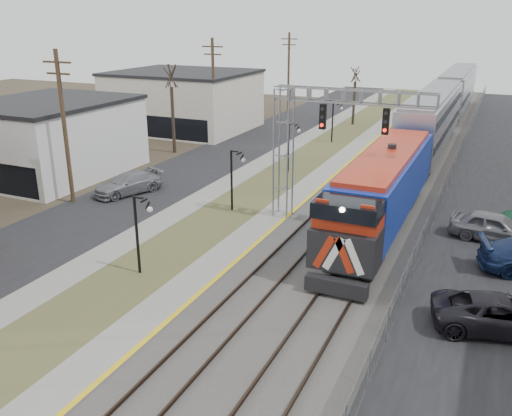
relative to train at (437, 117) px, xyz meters
The scene contains 17 objects.
street_west 24.38m from the train, 134.61° to the right, with size 7.00×120.00×0.04m, color black.
sidewalk 21.48m from the train, 125.95° to the right, with size 2.00×120.00×0.08m, color gray.
grass_median 19.88m from the train, 118.87° to the right, with size 4.00×120.00×0.06m, color #4D522B.
platform 18.63m from the train, 110.66° to the right, with size 2.00×120.00×0.24m, color gray.
ballast_bed 17.52m from the train, 94.97° to the right, with size 8.00×120.00×0.20m, color #595651.
platform_edge 18.32m from the train, 108.06° to the right, with size 0.24×120.00×0.01m, color gold.
track_near 17.78m from the train, 101.48° to the right, with size 1.58×120.00×0.15m.
track_far 17.43m from the train, 90.00° to the right, with size 1.58×120.00×0.15m.
train is the anchor object (origin of this frame).
signal_gantry 24.76m from the train, 100.01° to the right, with size 9.00×1.07×8.15m.
lampposts 35.26m from the train, 105.63° to the right, with size 0.14×62.14×4.00m.
utility_poles 33.86m from the train, 126.29° to the right, with size 0.28×80.28×10.00m.
fence 17.57m from the train, 81.10° to the right, with size 0.04×120.00×1.60m, color gray.
bare_trees 22.52m from the train, 143.74° to the right, with size 12.30×42.30×5.95m.
car_lot_c 33.34m from the train, 78.51° to the right, with size 2.45×5.30×1.47m, color black.
car_lot_e 23.65m from the train, 75.01° to the right, with size 1.93×4.79×1.63m, color slate.
car_street_b 30.04m from the train, 126.33° to the right, with size 2.04×5.03×1.46m, color gray.
Camera 1 is at (11.04, -1.41, 11.88)m, focal length 38.00 mm.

